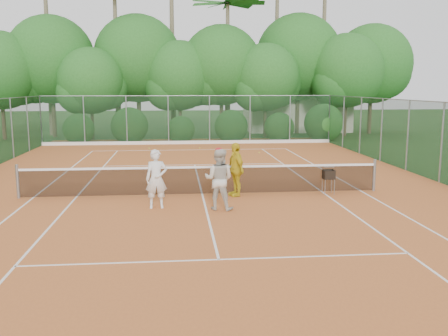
# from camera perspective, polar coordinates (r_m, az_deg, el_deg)

# --- Properties ---
(ground) EXTENTS (120.00, 120.00, 0.00)m
(ground) POSITION_cam_1_polar(r_m,az_deg,el_deg) (16.72, -2.51, -3.09)
(ground) COLOR #1E4117
(ground) RESTS_ON ground
(clay_court) EXTENTS (18.00, 36.00, 0.02)m
(clay_court) POSITION_cam_1_polar(r_m,az_deg,el_deg) (16.72, -2.51, -3.06)
(clay_court) COLOR #BB622B
(clay_court) RESTS_ON ground
(club_building) EXTENTS (8.00, 5.00, 3.00)m
(club_building) POSITION_cam_1_polar(r_m,az_deg,el_deg) (41.55, 8.20, 6.33)
(club_building) COLOR beige
(club_building) RESTS_ON ground
(tennis_net) EXTENTS (11.97, 0.10, 1.10)m
(tennis_net) POSITION_cam_1_polar(r_m,az_deg,el_deg) (16.61, -2.52, -1.30)
(tennis_net) COLOR gray
(tennis_net) RESTS_ON clay_court
(player_white) EXTENTS (0.66, 0.46, 1.75)m
(player_white) POSITION_cam_1_polar(r_m,az_deg,el_deg) (14.83, -7.73, -1.25)
(player_white) COLOR silver
(player_white) RESTS_ON clay_court
(player_center_grp) EXTENTS (1.05, 0.94, 1.83)m
(player_center_grp) POSITION_cam_1_polar(r_m,az_deg,el_deg) (14.52, -0.59, -1.26)
(player_center_grp) COLOR beige
(player_center_grp) RESTS_ON clay_court
(player_yellow) EXTENTS (0.73, 1.12, 1.76)m
(player_yellow) POSITION_cam_1_polar(r_m,az_deg,el_deg) (16.34, 1.33, -0.15)
(player_yellow) COLOR gold
(player_yellow) RESTS_ON clay_court
(ball_hopper) EXTENTS (0.36, 0.36, 0.82)m
(ball_hopper) POSITION_cam_1_polar(r_m,az_deg,el_deg) (17.01, 11.87, -0.78)
(ball_hopper) COLOR gray
(ball_hopper) RESTS_ON clay_court
(stray_ball_a) EXTENTS (0.07, 0.07, 0.07)m
(stray_ball_a) POSITION_cam_1_polar(r_m,az_deg,el_deg) (29.07, -2.79, 2.31)
(stray_ball_a) COLOR yellow
(stray_ball_a) RESTS_ON clay_court
(stray_ball_b) EXTENTS (0.07, 0.07, 0.07)m
(stray_ball_b) POSITION_cam_1_polar(r_m,az_deg,el_deg) (29.21, -8.56, 2.25)
(stray_ball_b) COLOR #C2E334
(stray_ball_b) RESTS_ON clay_court
(stray_ball_c) EXTENTS (0.07, 0.07, 0.07)m
(stray_ball_c) POSITION_cam_1_polar(r_m,az_deg,el_deg) (27.08, 4.04, 1.78)
(stray_ball_c) COLOR yellow
(stray_ball_c) RESTS_ON clay_court
(court_markings) EXTENTS (11.03, 23.83, 0.01)m
(court_markings) POSITION_cam_1_polar(r_m,az_deg,el_deg) (16.71, -2.51, -3.02)
(court_markings) COLOR white
(court_markings) RESTS_ON clay_court
(fence_back) EXTENTS (18.07, 0.07, 3.00)m
(fence_back) POSITION_cam_1_polar(r_m,az_deg,el_deg) (31.39, -4.02, 5.51)
(fence_back) COLOR #19381E
(fence_back) RESTS_ON clay_court
(tropical_treeline) EXTENTS (32.10, 8.49, 15.03)m
(tropical_treeline) POSITION_cam_1_polar(r_m,az_deg,el_deg) (36.63, -2.03, 11.69)
(tropical_treeline) COLOR brown
(tropical_treeline) RESTS_ON ground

